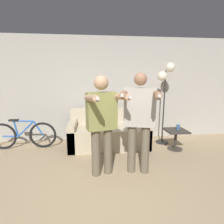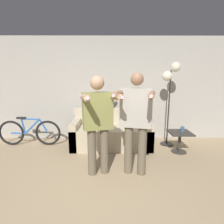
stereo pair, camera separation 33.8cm
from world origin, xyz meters
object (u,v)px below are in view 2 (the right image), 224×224
cat (111,105)px  side_table (180,138)px  person_right (136,117)px  couch (111,134)px  bicycle (30,132)px  person_left (98,119)px  floor_lamp (171,79)px  cup (182,129)px

cat → side_table: 1.75m
person_right → cat: bearing=118.4°
couch → bicycle: couch is taller
person_left → floor_lamp: (1.56, 1.31, 0.61)m
cat → side_table: size_ratio=0.87×
couch → floor_lamp: (1.35, 0.05, 1.27)m
couch → cup: couch is taller
couch → cat: size_ratio=4.50×
cup → side_table: bearing=-154.6°
person_left → cup: 2.01m
couch → floor_lamp: floor_lamp is taller
person_right → cup: bearing=52.8°
person_left → bicycle: size_ratio=1.10×
couch → person_left: person_left is taller
couch → cat: 0.72m
person_right → side_table: person_right is taller
couch → person_right: size_ratio=1.09×
person_right → person_left: bearing=-165.4°
person_right → bicycle: (-2.34, 1.30, -0.66)m
cat → cup: cat is taller
side_table → bicycle: bearing=172.9°
person_right → floor_lamp: bearing=68.3°
cup → floor_lamp: bearing=113.4°
bicycle → cat: bearing=8.4°
couch → side_table: size_ratio=3.93×
person_right → side_table: bearing=53.4°
cat → floor_lamp: size_ratio=0.21×
person_right → cup: 1.52m
person_left → cat: 1.60m
floor_lamp → side_table: size_ratio=4.21×
bicycle → person_right: bearing=-29.0°
person_left → side_table: person_left is taller
floor_lamp → person_right: bearing=-126.2°
cat → bicycle: cat is taller
person_right → cup: person_right is taller
couch → bicycle: 1.95m
floor_lamp → cup: size_ratio=16.97×
bicycle → couch: bearing=-1.1°
person_right → bicycle: size_ratio=1.13×
floor_lamp → side_table: 1.32m
person_right → side_table: 1.54m
couch → bicycle: (-1.95, 0.04, 0.03)m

